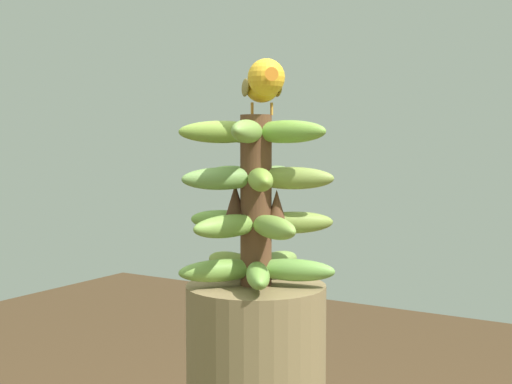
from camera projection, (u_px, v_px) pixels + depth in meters
The scene contains 2 objects.
banana_bunch at pixel (256, 201), 1.17m from camera, with size 0.27×0.27×0.29m.
perched_bird at pixel (263, 84), 1.15m from camera, with size 0.17×0.19×0.09m.
Camera 1 is at (-0.61, 0.99, 1.27)m, focal length 48.17 mm.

